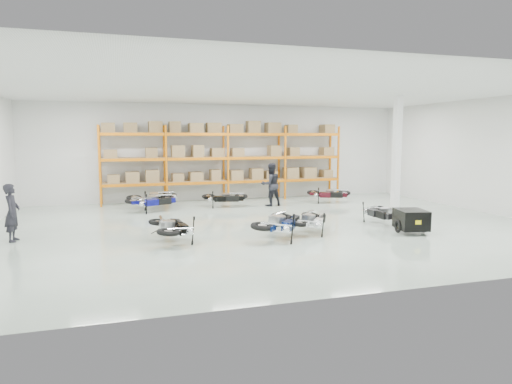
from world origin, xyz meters
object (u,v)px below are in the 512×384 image
object	(u,v)px
moto_black_far_left	(171,223)
moto_back_d	(329,191)
person_left	(12,213)
person_back	(271,184)
moto_blue_centre	(280,218)
moto_back_c	(225,195)
moto_touring_right	(382,209)
moto_silver_left	(311,217)
moto_back_a	(153,198)
trailer	(411,220)
moto_back_b	(154,195)

from	to	relation	value
moto_black_far_left	moto_back_d	bearing A→B (deg)	-146.66
person_left	person_back	xyz separation A→B (m)	(9.26, 4.29, 0.11)
moto_back_d	person_back	xyz separation A→B (m)	(-2.86, -0.16, 0.42)
moto_blue_centre	moto_back_c	distance (m)	6.52
moto_touring_right	person_back	size ratio (longest dim) A/B	0.89
moto_black_far_left	moto_touring_right	xyz separation A→B (m)	(7.26, 0.69, -0.05)
moto_silver_left	moto_back_a	distance (m)	7.21
moto_black_far_left	moto_back_a	distance (m)	5.72
moto_touring_right	moto_back_c	size ratio (longest dim) A/B	0.98
moto_blue_centre	trailer	bearing A→B (deg)	-147.07
moto_black_far_left	person_left	distance (m)	4.57
moto_touring_right	moto_black_far_left	bearing A→B (deg)	-172.93
moto_black_far_left	moto_back_c	world-z (taller)	moto_black_far_left
moto_back_a	moto_back_d	xyz separation A→B (m)	(7.87, 0.21, -0.04)
moto_back_b	moto_back_a	bearing A→B (deg)	160.54
moto_touring_right	trailer	size ratio (longest dim) A/B	0.93
moto_blue_centre	person_left	world-z (taller)	person_left
moto_silver_left	moto_touring_right	bearing A→B (deg)	-129.04
moto_back_d	moto_back_a	bearing A→B (deg)	115.46
moto_back_b	moto_blue_centre	bearing A→B (deg)	-169.01
moto_silver_left	person_left	xyz separation A→B (m)	(-8.61, 1.49, 0.31)
moto_touring_right	moto_back_b	size ratio (longest dim) A/B	0.90
moto_black_far_left	moto_back_a	xyz separation A→B (m)	(-0.07, 5.72, -0.00)
moto_black_far_left	trailer	bearing A→B (deg)	168.96
moto_back_c	moto_back_d	size ratio (longest dim) A/B	1.00
moto_back_a	moto_back_c	xyz separation A→B (m)	(3.03, 0.33, -0.04)
trailer	moto_blue_centre	bearing A→B (deg)	-173.48
moto_silver_left	person_left	distance (m)	8.75
moto_back_a	person_back	size ratio (longest dim) A/B	0.97
moto_blue_centre	moto_silver_left	xyz separation A→B (m)	(1.19, 0.45, -0.08)
moto_touring_right	moto_back_d	bearing A→B (deg)	85.80
moto_touring_right	moto_back_c	xyz separation A→B (m)	(-4.31, 5.36, 0.01)
moto_black_far_left	person_back	distance (m)	7.60
moto_back_c	moto_blue_centre	bearing A→B (deg)	-163.01
moto_touring_right	moto_back_b	xyz separation A→B (m)	(-7.23, 5.88, 0.06)
moto_blue_centre	moto_back_c	bearing A→B (deg)	-49.54
moto_back_a	moto_back_d	distance (m)	7.87
moto_blue_centre	moto_silver_left	size ratio (longest dim) A/B	1.16
trailer	moto_back_d	bearing A→B (deg)	98.17
moto_black_far_left	trailer	distance (m)	7.32
person_left	person_back	bearing A→B (deg)	-62.03
moto_blue_centre	moto_back_d	size ratio (longest dim) A/B	1.17
trailer	moto_touring_right	bearing A→B (deg)	102.66
moto_back_b	person_left	size ratio (longest dim) A/B	1.12
moto_black_far_left	moto_back_b	size ratio (longest dim) A/B	0.99
moto_silver_left	person_back	size ratio (longest dim) A/B	0.92
moto_blue_centre	moto_touring_right	world-z (taller)	moto_blue_centre
moto_touring_right	moto_back_b	bearing A→B (deg)	142.55
moto_black_far_left	person_left	bearing A→B (deg)	-22.80
trailer	person_left	bearing A→B (deg)	-178.98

